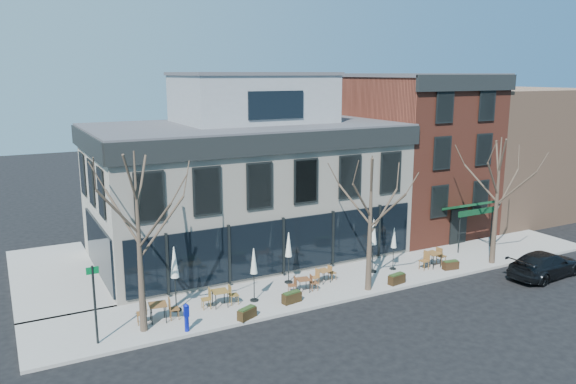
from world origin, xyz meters
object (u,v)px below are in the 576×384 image
call_box (186,316)px  umbrella_0 (174,266)px  cafe_set_0 (158,310)px  parked_sedan (545,264)px

call_box → umbrella_0: 2.82m
cafe_set_0 → umbrella_0: size_ratio=0.63×
parked_sedan → call_box: call_box is taller
parked_sedan → umbrella_0: (-19.69, 4.88, 1.65)m
parked_sedan → umbrella_0: umbrella_0 is taller
parked_sedan → cafe_set_0: 21.16m
call_box → cafe_set_0: call_box is taller
call_box → cafe_set_0: bearing=118.2°
call_box → cafe_set_0: size_ratio=0.66×
parked_sedan → umbrella_0: size_ratio=1.58×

